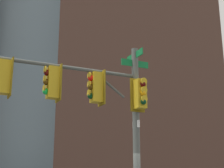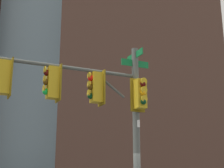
{
  "view_description": "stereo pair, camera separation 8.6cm",
  "coord_description": "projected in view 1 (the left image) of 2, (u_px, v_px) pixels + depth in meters",
  "views": [
    {
      "loc": [
        -10.47,
        2.17,
        1.9
      ],
      "look_at": [
        0.2,
        0.77,
        4.77
      ],
      "focal_mm": 53.04,
      "sensor_mm": 36.0,
      "label": 1
    },
    {
      "loc": [
        -10.48,
        2.08,
        1.9
      ],
      "look_at": [
        0.2,
        0.77,
        4.77
      ],
      "focal_mm": 53.04,
      "sensor_mm": 36.0,
      "label": 2
    }
  ],
  "objects": [
    {
      "name": "signal_pole_assembly",
      "position": [
        95.0,
        100.0,
        10.68
      ],
      "size": [
        2.2,
        5.56,
        6.18
      ],
      "rotation": [
        0.0,
        0.0,
        1.88
      ],
      "color": "#4C514C",
      "rests_on": "ground_plane"
    },
    {
      "name": "building_brick_midblock",
      "position": [
        5.0,
        70.0,
        61.38
      ],
      "size": [
        20.33,
        17.65,
        40.52
      ],
      "primitive_type": "cube",
      "color": "brown",
      "rests_on": "ground_plane"
    }
  ]
}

